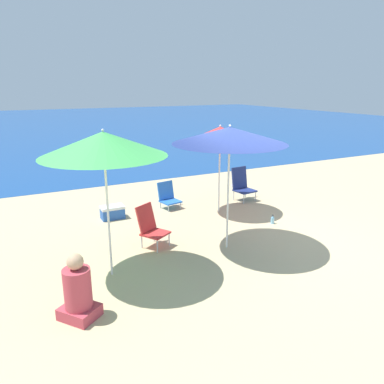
{
  "coord_description": "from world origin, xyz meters",
  "views": [
    {
      "loc": [
        -4.2,
        -5.49,
        2.98
      ],
      "look_at": [
        -1.09,
        0.67,
        1.0
      ],
      "focal_mm": 35.0,
      "sensor_mm": 36.0,
      "label": 1
    }
  ],
  "objects_px": {
    "beach_umbrella_navy": "(230,135)",
    "beach_umbrella_green": "(104,144)",
    "beach_umbrella_red": "(220,134)",
    "beach_chair_navy": "(242,184)",
    "cooler_box": "(112,212)",
    "beach_chair_red": "(150,225)",
    "water_bottle": "(272,220)",
    "seagull": "(236,185)",
    "person_seated_near": "(78,292)",
    "beach_chair_blue": "(168,196)"
  },
  "relations": [
    {
      "from": "beach_umbrella_navy",
      "to": "beach_umbrella_green",
      "type": "bearing_deg",
      "value": -178.5
    },
    {
      "from": "beach_umbrella_red",
      "to": "beach_chair_navy",
      "type": "distance_m",
      "value": 1.9
    },
    {
      "from": "beach_umbrella_red",
      "to": "cooler_box",
      "type": "xyz_separation_m",
      "value": [
        -2.44,
        0.7,
        -1.73
      ]
    },
    {
      "from": "beach_umbrella_navy",
      "to": "beach_chair_navy",
      "type": "height_order",
      "value": "beach_umbrella_navy"
    },
    {
      "from": "beach_chair_red",
      "to": "water_bottle",
      "type": "height_order",
      "value": "beach_chair_red"
    },
    {
      "from": "beach_chair_red",
      "to": "cooler_box",
      "type": "distance_m",
      "value": 1.87
    },
    {
      "from": "beach_umbrella_green",
      "to": "beach_chair_red",
      "type": "bearing_deg",
      "value": 38.81
    },
    {
      "from": "beach_umbrella_navy",
      "to": "seagull",
      "type": "height_order",
      "value": "beach_umbrella_navy"
    },
    {
      "from": "seagull",
      "to": "person_seated_near",
      "type": "bearing_deg",
      "value": -140.43
    },
    {
      "from": "beach_umbrella_green",
      "to": "seagull",
      "type": "distance_m",
      "value": 6.15
    },
    {
      "from": "seagull",
      "to": "beach_chair_blue",
      "type": "bearing_deg",
      "value": -164.64
    },
    {
      "from": "beach_chair_blue",
      "to": "seagull",
      "type": "bearing_deg",
      "value": 4.45
    },
    {
      "from": "beach_chair_navy",
      "to": "seagull",
      "type": "relative_size",
      "value": 3.24
    },
    {
      "from": "beach_umbrella_red",
      "to": "beach_umbrella_green",
      "type": "bearing_deg",
      "value": -148.71
    },
    {
      "from": "beach_chair_blue",
      "to": "beach_chair_red",
      "type": "distance_m",
      "value": 2.35
    },
    {
      "from": "beach_chair_red",
      "to": "seagull",
      "type": "height_order",
      "value": "beach_chair_red"
    },
    {
      "from": "cooler_box",
      "to": "seagull",
      "type": "distance_m",
      "value": 4.03
    },
    {
      "from": "seagull",
      "to": "beach_chair_navy",
      "type": "bearing_deg",
      "value": -114.59
    },
    {
      "from": "beach_chair_red",
      "to": "seagull",
      "type": "relative_size",
      "value": 2.98
    },
    {
      "from": "beach_chair_blue",
      "to": "beach_chair_red",
      "type": "height_order",
      "value": "beach_chair_red"
    },
    {
      "from": "cooler_box",
      "to": "beach_chair_red",
      "type": "bearing_deg",
      "value": -82.26
    },
    {
      "from": "beach_umbrella_red",
      "to": "person_seated_near",
      "type": "relative_size",
      "value": 2.29
    },
    {
      "from": "beach_umbrella_green",
      "to": "beach_chair_navy",
      "type": "bearing_deg",
      "value": 30.82
    },
    {
      "from": "beach_chair_navy",
      "to": "cooler_box",
      "type": "bearing_deg",
      "value": 170.72
    },
    {
      "from": "beach_chair_red",
      "to": "beach_umbrella_green",
      "type": "bearing_deg",
      "value": -172.2
    },
    {
      "from": "beach_umbrella_navy",
      "to": "water_bottle",
      "type": "distance_m",
      "value": 2.66
    },
    {
      "from": "person_seated_near",
      "to": "seagull",
      "type": "bearing_deg",
      "value": 1.96
    },
    {
      "from": "beach_umbrella_green",
      "to": "beach_chair_blue",
      "type": "bearing_deg",
      "value": 51.73
    },
    {
      "from": "water_bottle",
      "to": "beach_umbrella_green",
      "type": "bearing_deg",
      "value": -169.95
    },
    {
      "from": "beach_umbrella_red",
      "to": "beach_umbrella_green",
      "type": "relative_size",
      "value": 0.89
    },
    {
      "from": "beach_chair_blue",
      "to": "cooler_box",
      "type": "xyz_separation_m",
      "value": [
        -1.47,
        -0.17,
        -0.15
      ]
    },
    {
      "from": "beach_umbrella_red",
      "to": "beach_umbrella_green",
      "type": "distance_m",
      "value": 3.71
    },
    {
      "from": "beach_umbrella_red",
      "to": "beach_chair_red",
      "type": "height_order",
      "value": "beach_umbrella_red"
    },
    {
      "from": "water_bottle",
      "to": "beach_chair_navy",
      "type": "bearing_deg",
      "value": 77.16
    },
    {
      "from": "beach_umbrella_red",
      "to": "beach_chair_blue",
      "type": "relative_size",
      "value": 3.25
    },
    {
      "from": "beach_umbrella_green",
      "to": "beach_umbrella_navy",
      "type": "xyz_separation_m",
      "value": [
        2.24,
        0.06,
        -0.01
      ]
    },
    {
      "from": "beach_umbrella_navy",
      "to": "beach_chair_red",
      "type": "height_order",
      "value": "beach_umbrella_navy"
    },
    {
      "from": "water_bottle",
      "to": "beach_umbrella_red",
      "type": "bearing_deg",
      "value": 117.6
    },
    {
      "from": "seagull",
      "to": "beach_chair_red",
      "type": "bearing_deg",
      "value": -144.02
    },
    {
      "from": "beach_umbrella_green",
      "to": "beach_chair_blue",
      "type": "xyz_separation_m",
      "value": [
        2.2,
        2.79,
        -1.84
      ]
    },
    {
      "from": "beach_chair_blue",
      "to": "beach_chair_navy",
      "type": "height_order",
      "value": "beach_chair_navy"
    },
    {
      "from": "beach_chair_blue",
      "to": "beach_umbrella_red",
      "type": "bearing_deg",
      "value": -52.74
    },
    {
      "from": "water_bottle",
      "to": "seagull",
      "type": "bearing_deg",
      "value": 73.03
    },
    {
      "from": "beach_umbrella_red",
      "to": "person_seated_near",
      "type": "distance_m",
      "value": 5.05
    },
    {
      "from": "beach_chair_red",
      "to": "seagull",
      "type": "bearing_deg",
      "value": 4.97
    },
    {
      "from": "water_bottle",
      "to": "seagull",
      "type": "relative_size",
      "value": 0.75
    },
    {
      "from": "beach_umbrella_navy",
      "to": "beach_chair_navy",
      "type": "distance_m",
      "value": 3.61
    },
    {
      "from": "beach_chair_navy",
      "to": "cooler_box",
      "type": "relative_size",
      "value": 1.65
    },
    {
      "from": "person_seated_near",
      "to": "cooler_box",
      "type": "relative_size",
      "value": 1.74
    },
    {
      "from": "beach_umbrella_navy",
      "to": "cooler_box",
      "type": "height_order",
      "value": "beach_umbrella_navy"
    }
  ]
}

